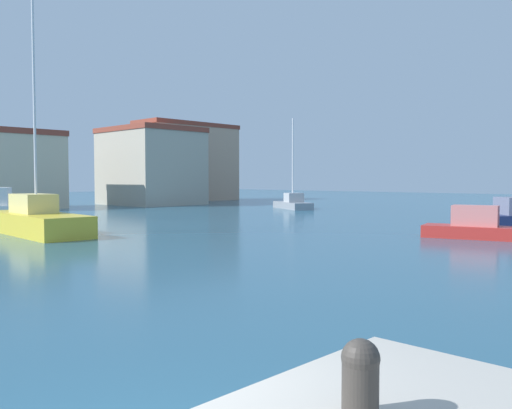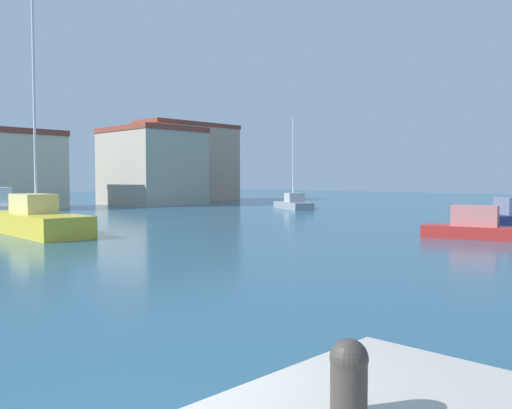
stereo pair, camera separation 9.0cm
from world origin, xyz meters
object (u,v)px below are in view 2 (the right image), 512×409
mooring_bollard (349,375)px  sailboat_yellow_outer_mooring (36,220)px  sailboat_grey_distant_east (293,203)px  motorboat_red_far_left (484,228)px

mooring_bollard → sailboat_yellow_outer_mooring: (7.93, 23.12, -0.57)m
sailboat_grey_distant_east → motorboat_red_far_left: bearing=-120.2°
motorboat_red_far_left → sailboat_grey_distant_east: 24.71m
sailboat_yellow_outer_mooring → motorboat_red_far_left: (12.72, -16.01, -0.21)m
sailboat_yellow_outer_mooring → sailboat_grey_distant_east: 25.71m
sailboat_yellow_outer_mooring → mooring_bollard: bearing=-108.9°
sailboat_yellow_outer_mooring → sailboat_grey_distant_east: sailboat_yellow_outer_mooring is taller
motorboat_red_far_left → sailboat_grey_distant_east: bearing=59.8°
mooring_bollard → sailboat_yellow_outer_mooring: size_ratio=0.05×
sailboat_yellow_outer_mooring → motorboat_red_far_left: size_ratio=1.98×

